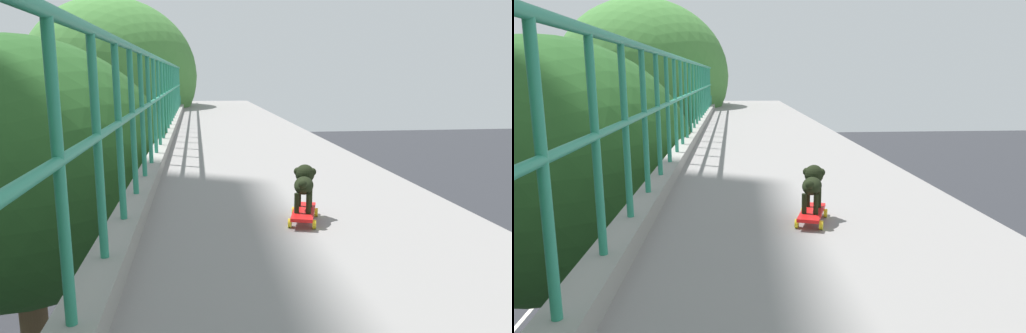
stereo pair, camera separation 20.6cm
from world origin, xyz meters
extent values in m
cube|color=black|center=(1.05, 1.35, 6.34)|extent=(2.64, 0.06, 0.00)
cylinder|color=#2A896A|center=(-0.25, 1.34, 7.06)|extent=(0.04, 0.04, 1.15)
cylinder|color=#2A896A|center=(-0.25, 2.01, 7.06)|extent=(0.04, 0.04, 1.15)
cylinder|color=#2A896A|center=(-0.25, 2.69, 7.06)|extent=(0.04, 0.04, 1.15)
cylinder|color=#2A896A|center=(-0.25, 3.36, 7.06)|extent=(0.04, 0.04, 1.15)
cylinder|color=#2A896A|center=(-0.25, 4.03, 7.06)|extent=(0.04, 0.04, 1.15)
cylinder|color=#2A896A|center=(-0.25, 4.70, 7.06)|extent=(0.04, 0.04, 1.15)
cylinder|color=#2A896A|center=(-0.25, 5.37, 7.06)|extent=(0.04, 0.04, 1.15)
cylinder|color=#2A896A|center=(-0.25, 6.04, 7.06)|extent=(0.04, 0.04, 1.15)
cylinder|color=#2A896A|center=(-0.25, 6.71, 7.06)|extent=(0.04, 0.04, 1.15)
cylinder|color=#2A896A|center=(-0.25, 7.38, 7.06)|extent=(0.04, 0.04, 1.15)
cylinder|color=#2A896A|center=(-0.25, 8.06, 7.06)|extent=(0.04, 0.04, 1.15)
cylinder|color=#2A896A|center=(-0.25, 8.73, 7.06)|extent=(0.04, 0.04, 1.15)
cylinder|color=#2A896A|center=(-0.25, 9.40, 7.06)|extent=(0.04, 0.04, 1.15)
cylinder|color=#2A896A|center=(-0.25, 10.07, 7.06)|extent=(0.04, 0.04, 1.15)
cylinder|color=#2A896A|center=(-0.25, 10.74, 7.06)|extent=(0.04, 0.04, 1.15)
cylinder|color=#2A896A|center=(-0.25, 11.41, 7.06)|extent=(0.04, 0.04, 1.15)
cylinder|color=#2A896A|center=(-0.25, 12.08, 7.06)|extent=(0.04, 0.04, 1.15)
cylinder|color=#2A896A|center=(-0.25, 12.76, 7.06)|extent=(0.04, 0.04, 1.15)
cylinder|color=#2A896A|center=(-0.25, 13.43, 7.06)|extent=(0.04, 0.04, 1.15)
cylinder|color=#2A896A|center=(-0.25, 14.10, 7.06)|extent=(0.04, 0.04, 1.15)
cylinder|color=#2A896A|center=(-0.25, 14.77, 7.06)|extent=(0.04, 0.04, 1.15)
cylinder|color=#2A896A|center=(-0.25, 15.44, 7.06)|extent=(0.04, 0.04, 1.15)
cylinder|color=#2A896A|center=(-0.25, 16.11, 7.06)|extent=(0.04, 0.04, 1.15)
cylinder|color=#2A896A|center=(-0.25, 16.78, 7.06)|extent=(0.04, 0.04, 1.15)
cylinder|color=#2A896A|center=(-0.25, 17.46, 7.06)|extent=(0.04, 0.04, 1.15)
cylinder|color=#2A896A|center=(-0.25, 18.13, 7.06)|extent=(0.04, 0.04, 1.15)
cube|color=#B21818|center=(-8.01, 23.81, 1.93)|extent=(2.43, 11.40, 3.29)
cube|color=black|center=(-8.01, 23.81, 2.50)|extent=(2.45, 10.49, 0.70)
cylinder|color=black|center=(-6.85, 27.80, 0.48)|extent=(0.28, 0.96, 0.96)
cylinder|color=black|center=(-9.18, 27.80, 0.48)|extent=(0.28, 0.96, 0.96)
cylinder|color=black|center=(-6.85, 20.68, 0.48)|extent=(0.28, 0.96, 0.96)
ellipsoid|color=#265522|center=(-2.55, 7.26, 5.93)|extent=(4.77, 4.77, 4.21)
cylinder|color=#4B382D|center=(-2.53, 16.26, 2.92)|extent=(0.52, 0.52, 5.83)
ellipsoid|color=#448139|center=(-2.53, 16.26, 7.39)|extent=(5.67, 5.67, 5.13)
cube|color=red|center=(1.01, 2.89, 6.42)|extent=(0.28, 0.48, 0.02)
cylinder|color=yellow|center=(1.14, 3.01, 6.38)|extent=(0.04, 0.07, 0.07)
cylinder|color=yellow|center=(0.97, 3.06, 6.38)|extent=(0.04, 0.07, 0.07)
cylinder|color=yellow|center=(1.05, 2.72, 6.38)|extent=(0.04, 0.07, 0.07)
cylinder|color=yellow|center=(0.89, 2.77, 6.38)|extent=(0.04, 0.07, 0.07)
cylinder|color=black|center=(1.08, 2.98, 6.51)|extent=(0.04, 0.04, 0.15)
cylinder|color=black|center=(1.00, 3.00, 6.51)|extent=(0.04, 0.04, 0.15)
cylinder|color=black|center=(1.03, 2.80, 6.51)|extent=(0.04, 0.04, 0.15)
cylinder|color=black|center=(0.95, 2.83, 6.51)|extent=(0.04, 0.04, 0.15)
ellipsoid|color=black|center=(1.01, 2.90, 6.62)|extent=(0.21, 0.28, 0.13)
sphere|color=black|center=(1.04, 3.00, 6.69)|extent=(0.14, 0.14, 0.14)
ellipsoid|color=black|center=(1.06, 3.06, 6.67)|extent=(0.07, 0.08, 0.04)
sphere|color=black|center=(1.10, 2.99, 6.70)|extent=(0.06, 0.06, 0.06)
sphere|color=black|center=(0.99, 3.02, 6.70)|extent=(0.06, 0.06, 0.06)
sphere|color=black|center=(0.97, 2.78, 6.66)|extent=(0.06, 0.06, 0.06)
camera|label=1|loc=(0.24, -0.36, 7.42)|focal=32.81mm
camera|label=2|loc=(0.44, -0.39, 7.42)|focal=32.81mm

